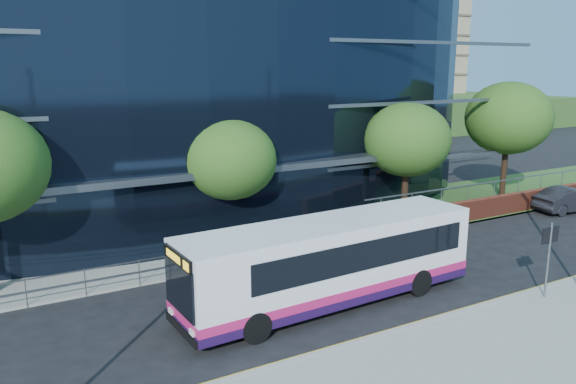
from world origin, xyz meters
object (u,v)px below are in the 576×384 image
tree_far_b (230,160)px  tree_far_c (407,140)px  city_bus (333,260)px  tree_dist_f (431,98)px  street_sign (549,244)px  tree_far_d (508,118)px  tree_dist_e (339,100)px  parked_car (570,199)px

tree_far_b → tree_far_c: size_ratio=0.93×
tree_far_c → city_bus: (-9.36, -6.95, -2.91)m
tree_far_b → city_bus: size_ratio=0.53×
tree_dist_f → city_bus: size_ratio=0.53×
tree_far_b → city_bus: tree_far_b is taller
street_sign → tree_far_d: size_ratio=0.38×
tree_far_b → city_bus: 7.92m
tree_dist_e → parked_car: tree_dist_e is taller
tree_far_d → tree_far_c: bearing=-173.7°
tree_far_c → parked_car: size_ratio=1.46×
tree_far_d → parked_car: size_ratio=1.67×
tree_far_b → tree_far_d: size_ratio=0.81×
city_bus → parked_car: size_ratio=2.56×
tree_far_b → parked_car: bearing=-9.9°
tree_far_d → parked_car: (1.01, -4.00, -4.45)m
city_bus → tree_far_b: bearing=92.4°
tree_dist_f → tree_far_c: bearing=-135.0°
tree_far_b → city_bus: (0.64, -7.45, -2.59)m
tree_far_c → parked_car: bearing=-16.7°
tree_dist_e → tree_far_d: bearing=-104.9°
tree_far_c → tree_far_d: size_ratio=0.87×
tree_dist_f → tree_far_b: bearing=-142.9°
city_bus → parked_car: city_bus is taller
tree_far_c → tree_dist_e: (17.00, 31.00, 0.00)m
street_sign → tree_far_b: tree_far_b is taller
tree_far_b → tree_dist_e: bearing=48.5°
tree_far_d → tree_dist_f: bearing=53.1°
tree_dist_e → city_bus: tree_dist_e is taller
tree_far_b → tree_dist_e: (27.00, 30.50, 0.33)m
tree_far_b → parked_car: size_ratio=1.36×
city_bus → tree_dist_e: bearing=52.7°
street_sign → tree_dist_f: (35.50, 43.59, 2.06)m
parked_car → tree_far_b: bearing=86.3°
tree_far_d → city_bus: size_ratio=0.65×
tree_dist_e → tree_dist_f: size_ratio=1.08×
street_sign → parked_car: size_ratio=0.63×
street_sign → parked_car: bearing=31.2°
tree_far_c → tree_dist_e: same height
tree_dist_e → tree_dist_f: bearing=7.1°
street_sign → tree_dist_e: bearing=64.9°
street_sign → parked_car: 14.69m
tree_dist_e → tree_far_c: bearing=-118.7°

